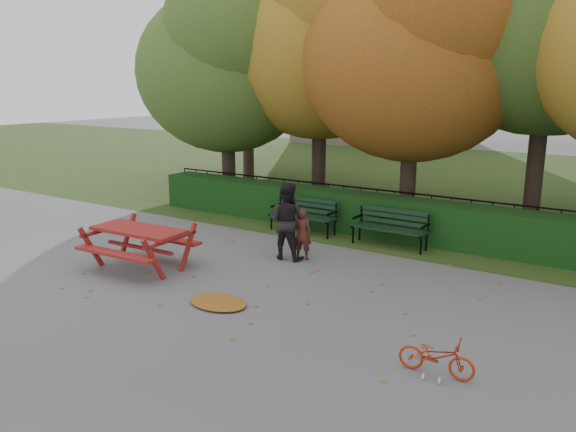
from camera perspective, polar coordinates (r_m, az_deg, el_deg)
The scene contains 17 objects.
ground at distance 11.00m, azimuth -2.71°, elevation -6.72°, with size 90.00×90.00×0.00m, color slate.
grass_strip at distance 23.47m, azimuth 17.79°, elevation 3.45°, with size 90.00×90.00×0.00m, color #273B17.
building_left at distance 37.70m, azimuth 10.01°, elevation 18.81°, with size 10.00×7.00×15.00m, color #C4AE9B.
hedge at distance 14.59m, azimuth 7.68°, elevation 0.26°, with size 13.00×0.90×1.00m, color black.
iron_fence at distance 15.29m, azimuth 8.99°, elevation 0.96°, with size 14.00×0.04×1.02m.
tree_a at distance 17.94m, azimuth -5.98°, elevation 15.66°, with size 5.88×5.60×7.48m.
tree_b at distance 17.42m, azimuth 3.95°, elevation 18.68°, with size 6.72×6.40×8.79m.
tree_c at distance 15.28m, azimuth 13.64°, elevation 16.93°, with size 6.30×6.00×8.00m.
tree_f at distance 22.09m, azimuth -3.88°, elevation 18.29°, with size 6.93×6.60×9.19m.
bench_left at distance 14.50m, azimuth 1.68°, elevation 0.38°, with size 1.80×0.57×0.88m.
bench_right at distance 13.44m, azimuth 10.43°, elevation -0.89°, with size 1.80×0.57×0.88m.
picnic_table at distance 12.00m, azimuth -14.90°, elevation -2.09°, with size 2.09×1.72×0.98m.
leaf_pile at distance 10.00m, azimuth -7.12°, elevation -8.67°, with size 1.11×0.77×0.08m, color brown.
leaf_scatter at distance 11.23m, azimuth -1.81°, elevation -6.26°, with size 9.00×5.70×0.01m, color brown, non-canonical shape.
child at distance 12.24m, azimuth 1.46°, elevation -1.83°, with size 0.41×0.27×1.14m, color #461E16.
adult at distance 12.20m, azimuth -0.15°, elevation -0.51°, with size 0.83×0.64×1.70m, color black.
bicycle at distance 7.86m, azimuth 14.84°, elevation -13.59°, with size 0.35×1.01×0.53m, color #B12B10.
Camera 1 is at (6.09, -8.35, 3.77)m, focal length 35.00 mm.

